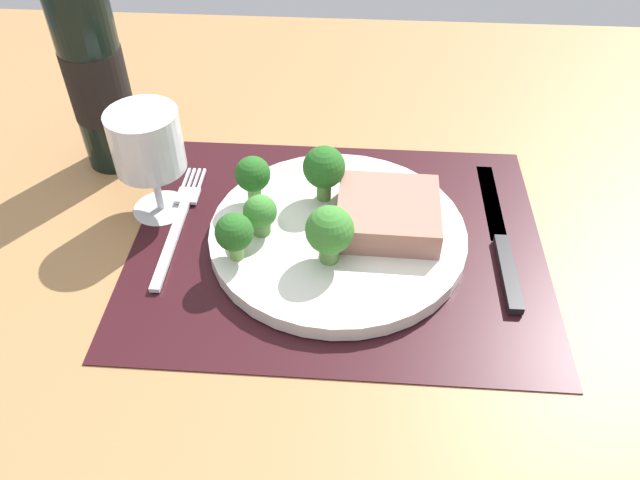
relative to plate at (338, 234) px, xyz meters
The scene contains 13 objects.
ground_plane 2.60cm from the plate, ahead, with size 140.00×110.00×3.00cm, color #996D42.
placemat 0.95cm from the plate, ahead, with size 41.99×33.76×0.30cm, color black.
plate is the anchor object (origin of this frame).
steak 5.57cm from the plate, 11.93° to the left, with size 10.18×9.75×2.92cm, color #9E6B5B.
broccoli_near_fork 6.96cm from the plate, 109.61° to the left, with size 4.43×4.43×6.27cm.
broccoli_center 8.36cm from the plate, behind, with size 3.36×3.36×4.34cm.
broccoli_near_steak 6.33cm from the plate, 97.75° to the right, with size 4.59×4.59×6.11cm.
broccoli_back_left 11.28cm from the plate, 153.82° to the right, with size 3.66×3.66×5.00cm.
broccoli_front_edge 10.63cm from the plate, 157.31° to the left, with size 3.71×3.71×5.46cm.
fork 17.01cm from the plate, behind, with size 2.40×19.20×0.50cm.
knife 16.74cm from the plate, ahead, with size 1.80×23.00×0.80cm.
wine_bottle 31.89cm from the plate, 154.56° to the left, with size 6.64×6.64×31.22cm.
wine_glass 21.13cm from the plate, 168.47° to the left, with size 7.25×7.25×12.09cm.
Camera 1 is at (1.40, -46.71, 43.94)cm, focal length 34.79 mm.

